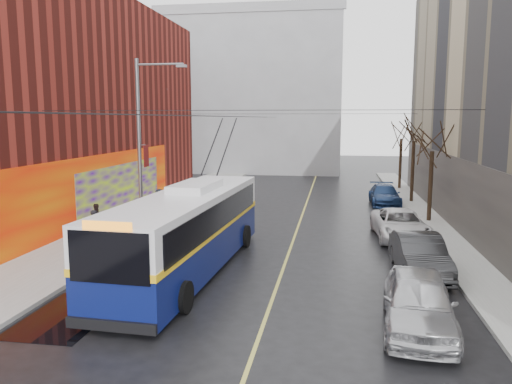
# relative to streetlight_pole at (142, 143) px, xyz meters

# --- Properties ---
(ground) EXTENTS (140.00, 140.00, 0.00)m
(ground) POSITION_rel_streetlight_pole_xyz_m (6.14, -10.00, -4.85)
(ground) COLOR black
(ground) RESTS_ON ground
(sidewalk_left) EXTENTS (4.00, 60.00, 0.15)m
(sidewalk_left) POSITION_rel_streetlight_pole_xyz_m (-1.86, 2.00, -4.77)
(sidewalk_left) COLOR gray
(sidewalk_left) RESTS_ON ground
(sidewalk_right) EXTENTS (2.00, 60.00, 0.15)m
(sidewalk_right) POSITION_rel_streetlight_pole_xyz_m (15.14, 2.00, -4.77)
(sidewalk_right) COLOR gray
(sidewalk_right) RESTS_ON ground
(lane_line) EXTENTS (0.12, 50.00, 0.01)m
(lane_line) POSITION_rel_streetlight_pole_xyz_m (7.64, 4.00, -4.84)
(lane_line) COLOR #BFB74C
(lane_line) RESTS_ON ground
(building_left) EXTENTS (12.11, 36.00, 14.00)m
(building_left) POSITION_rel_streetlight_pole_xyz_m (-9.85, 3.99, 2.14)
(building_left) COLOR maroon
(building_left) RESTS_ON ground
(building_far) EXTENTS (20.50, 12.10, 18.00)m
(building_far) POSITION_rel_streetlight_pole_xyz_m (0.14, 34.99, 4.17)
(building_far) COLOR gray
(building_far) RESTS_ON ground
(streetlight_pole) EXTENTS (2.65, 0.60, 9.00)m
(streetlight_pole) POSITION_rel_streetlight_pole_xyz_m (0.00, 0.00, 0.00)
(streetlight_pole) COLOR slate
(streetlight_pole) RESTS_ON ground
(catenary_wires) EXTENTS (18.00, 60.00, 0.22)m
(catenary_wires) POSITION_rel_streetlight_pole_xyz_m (3.60, 4.77, 1.40)
(catenary_wires) COLOR black
(tree_near) EXTENTS (3.20, 3.20, 6.40)m
(tree_near) POSITION_rel_streetlight_pole_xyz_m (15.14, 6.00, 0.13)
(tree_near) COLOR black
(tree_near) RESTS_ON ground
(tree_mid) EXTENTS (3.20, 3.20, 6.68)m
(tree_mid) POSITION_rel_streetlight_pole_xyz_m (15.14, 13.00, 0.41)
(tree_mid) COLOR black
(tree_mid) RESTS_ON ground
(tree_far) EXTENTS (3.20, 3.20, 6.57)m
(tree_far) POSITION_rel_streetlight_pole_xyz_m (15.14, 20.00, 0.30)
(tree_far) COLOR black
(tree_far) RESTS_ON ground
(puddle) EXTENTS (2.49, 3.84, 0.01)m
(puddle) POSITION_rel_streetlight_pole_xyz_m (1.53, -10.37, -4.84)
(puddle) COLOR black
(puddle) RESTS_ON ground
(pigeons_flying) EXTENTS (4.05, 4.79, 2.70)m
(pigeons_flying) POSITION_rel_streetlight_pole_xyz_m (3.96, -0.01, 2.20)
(pigeons_flying) COLOR slate
(trolleybus) EXTENTS (3.52, 12.99, 6.10)m
(trolleybus) POSITION_rel_streetlight_pole_xyz_m (3.91, -5.29, -3.15)
(trolleybus) COLOR #0A124D
(trolleybus) RESTS_ON ground
(parked_car_a) EXTENTS (2.40, 5.07, 1.68)m
(parked_car_a) POSITION_rel_streetlight_pole_xyz_m (12.11, -9.66, -4.01)
(parked_car_a) COLOR #B9BABE
(parked_car_a) RESTS_ON ground
(parked_car_b) EXTENTS (1.92, 4.88, 1.58)m
(parked_car_b) POSITION_rel_streetlight_pole_xyz_m (12.98, -4.30, -4.06)
(parked_car_b) COLOR #29292B
(parked_car_b) RESTS_ON ground
(parked_car_c) EXTENTS (2.78, 5.46, 1.48)m
(parked_car_c) POSITION_rel_streetlight_pole_xyz_m (12.97, 1.64, -4.11)
(parked_car_c) COLOR white
(parked_car_c) RESTS_ON ground
(parked_car_d) EXTENTS (2.06, 4.91, 1.42)m
(parked_car_d) POSITION_rel_streetlight_pole_xyz_m (13.14, 11.88, -4.14)
(parked_car_d) COLOR navy
(parked_car_d) RESTS_ON ground
(following_car) EXTENTS (2.39, 4.67, 1.52)m
(following_car) POSITION_rel_streetlight_pole_xyz_m (3.24, 6.60, -4.09)
(following_car) COLOR silver
(following_car) RESTS_ON ground
(pedestrian_a) EXTENTS (0.53, 0.68, 1.67)m
(pedestrian_a) POSITION_rel_streetlight_pole_xyz_m (-1.46, -2.47, -3.86)
(pedestrian_a) COLOR black
(pedestrian_a) RESTS_ON sidewalk_left
(pedestrian_b) EXTENTS (0.92, 0.94, 1.53)m
(pedestrian_b) POSITION_rel_streetlight_pole_xyz_m (-2.57, -0.05, -3.93)
(pedestrian_b) COLOR black
(pedestrian_b) RESTS_ON sidewalk_left
(pedestrian_c) EXTENTS (1.33, 1.36, 1.88)m
(pedestrian_c) POSITION_rel_streetlight_pole_xyz_m (-0.36, 3.29, -3.76)
(pedestrian_c) COLOR black
(pedestrian_c) RESTS_ON sidewalk_left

